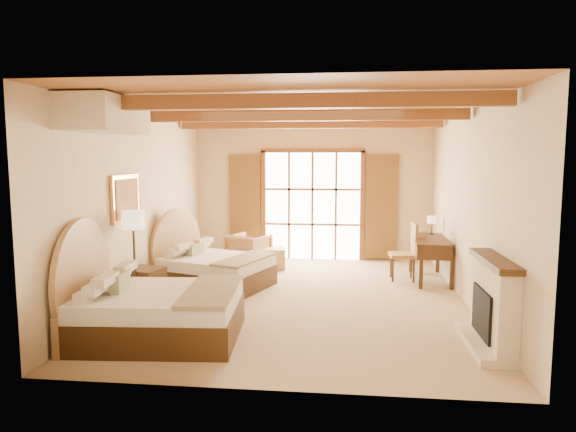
# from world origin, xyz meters

# --- Properties ---
(floor) EXTENTS (7.00, 7.00, 0.00)m
(floor) POSITION_xyz_m (0.00, 0.00, 0.00)
(floor) COLOR tan
(floor) RESTS_ON ground
(wall_back) EXTENTS (5.50, 0.00, 5.50)m
(wall_back) POSITION_xyz_m (0.00, 3.50, 1.60)
(wall_back) COLOR beige
(wall_back) RESTS_ON ground
(wall_left) EXTENTS (0.00, 7.00, 7.00)m
(wall_left) POSITION_xyz_m (-2.75, 0.00, 1.60)
(wall_left) COLOR beige
(wall_left) RESTS_ON ground
(wall_right) EXTENTS (0.00, 7.00, 7.00)m
(wall_right) POSITION_xyz_m (2.75, 0.00, 1.60)
(wall_right) COLOR beige
(wall_right) RESTS_ON ground
(ceiling) EXTENTS (7.00, 7.00, 0.00)m
(ceiling) POSITION_xyz_m (0.00, 0.00, 3.20)
(ceiling) COLOR #AE6B3D
(ceiling) RESTS_ON ground
(ceiling_beams) EXTENTS (5.39, 4.60, 0.18)m
(ceiling_beams) POSITION_xyz_m (0.00, 0.00, 3.08)
(ceiling_beams) COLOR brown
(ceiling_beams) RESTS_ON ceiling
(french_doors) EXTENTS (3.95, 0.08, 2.60)m
(french_doors) POSITION_xyz_m (0.00, 3.44, 1.25)
(french_doors) COLOR white
(french_doors) RESTS_ON ground
(fireplace) EXTENTS (0.46, 1.40, 1.16)m
(fireplace) POSITION_xyz_m (2.60, -2.00, 0.51)
(fireplace) COLOR beige
(fireplace) RESTS_ON ground
(painting) EXTENTS (0.06, 0.95, 0.75)m
(painting) POSITION_xyz_m (-2.70, -0.75, 1.75)
(painting) COLOR #DE964B
(painting) RESTS_ON wall_left
(canopy_valance) EXTENTS (0.70, 1.40, 0.45)m
(canopy_valance) POSITION_xyz_m (-2.40, -2.00, 2.95)
(canopy_valance) COLOR beige
(canopy_valance) RESTS_ON ceiling
(bed_near) EXTENTS (2.23, 1.75, 1.40)m
(bed_near) POSITION_xyz_m (-1.87, -2.12, 0.42)
(bed_near) COLOR #402710
(bed_near) RESTS_ON floor
(bed_far) EXTENTS (2.32, 1.96, 1.24)m
(bed_far) POSITION_xyz_m (-1.77, 0.64, 0.37)
(bed_far) COLOR #402710
(bed_far) RESTS_ON floor
(nightstand) EXTENTS (0.62, 0.62, 0.62)m
(nightstand) POSITION_xyz_m (-2.45, -0.71, 0.31)
(nightstand) COLOR #402710
(nightstand) RESTS_ON floor
(floor_lamp) EXTENTS (0.33, 0.33, 1.58)m
(floor_lamp) POSITION_xyz_m (-2.50, -0.98, 1.34)
(floor_lamp) COLOR #332618
(floor_lamp) RESTS_ON floor
(armchair) EXTENTS (1.04, 1.05, 0.73)m
(armchair) POSITION_xyz_m (-1.33, 2.40, 0.36)
(armchair) COLOR #A26F43
(armchair) RESTS_ON floor
(ottoman) EXTENTS (0.70, 0.70, 0.44)m
(ottoman) POSITION_xyz_m (-0.84, 2.36, 0.22)
(ottoman) COLOR #A9804A
(ottoman) RESTS_ON floor
(desk) EXTENTS (0.74, 1.57, 0.83)m
(desk) POSITION_xyz_m (2.43, 1.60, 0.44)
(desk) COLOR #402710
(desk) RESTS_ON floor
(desk_chair) EXTENTS (0.52, 0.52, 1.13)m
(desk_chair) POSITION_xyz_m (1.91, 1.54, 0.35)
(desk_chair) COLOR #9F6641
(desk_chair) RESTS_ON floor
(desk_lamp) EXTENTS (0.19, 0.19, 0.37)m
(desk_lamp) POSITION_xyz_m (2.53, 2.14, 1.11)
(desk_lamp) COLOR #332618
(desk_lamp) RESTS_ON desk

